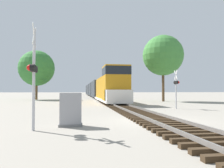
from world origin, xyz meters
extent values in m
plane|color=gray|center=(0.00, 0.00, 0.00)|extent=(400.00, 400.00, 0.00)
cube|color=#382819|center=(0.00, -5.70, 0.08)|extent=(2.60, 0.22, 0.16)
cube|color=#382819|center=(0.00, -5.10, 0.08)|extent=(2.60, 0.22, 0.16)
cube|color=#382819|center=(0.00, -4.50, 0.08)|extent=(2.60, 0.22, 0.16)
cube|color=#382819|center=(0.00, -3.90, 0.08)|extent=(2.60, 0.22, 0.16)
cube|color=#382819|center=(0.00, -3.30, 0.08)|extent=(2.60, 0.22, 0.16)
cube|color=#382819|center=(0.00, -2.70, 0.08)|extent=(2.60, 0.22, 0.16)
cube|color=#382819|center=(0.00, -2.10, 0.08)|extent=(2.60, 0.22, 0.16)
cube|color=#382819|center=(0.00, -1.50, 0.08)|extent=(2.60, 0.22, 0.16)
cube|color=#382819|center=(0.00, -0.90, 0.08)|extent=(2.60, 0.22, 0.16)
cube|color=#382819|center=(0.00, -0.30, 0.08)|extent=(2.60, 0.22, 0.16)
cube|color=#382819|center=(0.00, 0.30, 0.08)|extent=(2.60, 0.22, 0.16)
cube|color=#382819|center=(0.00, 0.90, 0.08)|extent=(2.60, 0.22, 0.16)
cube|color=#382819|center=(0.00, 1.50, 0.08)|extent=(2.60, 0.22, 0.16)
cube|color=#382819|center=(0.00, 2.10, 0.08)|extent=(2.60, 0.22, 0.16)
cube|color=#382819|center=(0.00, 2.70, 0.08)|extent=(2.60, 0.22, 0.16)
cube|color=#382819|center=(0.00, 3.30, 0.08)|extent=(2.60, 0.22, 0.16)
cube|color=#382819|center=(0.00, 3.90, 0.08)|extent=(2.60, 0.22, 0.16)
cube|color=#382819|center=(0.00, 4.50, 0.08)|extent=(2.60, 0.22, 0.16)
cube|color=#382819|center=(0.00, 5.10, 0.08)|extent=(2.60, 0.22, 0.16)
cube|color=#382819|center=(0.00, 5.70, 0.08)|extent=(2.60, 0.22, 0.16)
cube|color=#382819|center=(0.00, 6.30, 0.08)|extent=(2.60, 0.22, 0.16)
cube|color=#382819|center=(0.00, 6.90, 0.08)|extent=(2.60, 0.22, 0.16)
cube|color=#382819|center=(0.00, 7.50, 0.08)|extent=(2.60, 0.22, 0.16)
cube|color=#382819|center=(0.00, 8.10, 0.08)|extent=(2.60, 0.22, 0.16)
cube|color=#382819|center=(0.00, 8.70, 0.08)|extent=(2.60, 0.22, 0.16)
cube|color=#382819|center=(0.00, 9.30, 0.08)|extent=(2.60, 0.22, 0.16)
cube|color=#382819|center=(0.00, 9.90, 0.08)|extent=(2.60, 0.22, 0.16)
cube|color=#382819|center=(0.00, 10.50, 0.08)|extent=(2.60, 0.22, 0.16)
cube|color=#382819|center=(0.00, 11.10, 0.08)|extent=(2.60, 0.22, 0.16)
cube|color=#382819|center=(0.00, 11.70, 0.08)|extent=(2.60, 0.22, 0.16)
cube|color=#382819|center=(0.00, 12.30, 0.08)|extent=(2.60, 0.22, 0.16)
cube|color=#382819|center=(0.00, 12.90, 0.08)|extent=(2.60, 0.22, 0.16)
cube|color=#382819|center=(0.00, 13.50, 0.08)|extent=(2.60, 0.22, 0.16)
cube|color=#382819|center=(0.00, 14.10, 0.08)|extent=(2.60, 0.22, 0.16)
cube|color=#382819|center=(0.00, 14.70, 0.08)|extent=(2.60, 0.22, 0.16)
cube|color=#382819|center=(0.00, 15.30, 0.08)|extent=(2.60, 0.22, 0.16)
cube|color=#382819|center=(0.00, 15.90, 0.08)|extent=(2.60, 0.22, 0.16)
cube|color=#382819|center=(0.00, 16.50, 0.08)|extent=(2.60, 0.22, 0.16)
cube|color=#382819|center=(0.00, 17.10, 0.08)|extent=(2.60, 0.22, 0.16)
cube|color=#382819|center=(0.00, 17.70, 0.08)|extent=(2.60, 0.22, 0.16)
cube|color=#382819|center=(0.00, 18.30, 0.08)|extent=(2.60, 0.22, 0.16)
cube|color=#382819|center=(0.00, 18.90, 0.08)|extent=(2.60, 0.22, 0.16)
cube|color=#382819|center=(0.00, 19.50, 0.08)|extent=(2.60, 0.22, 0.16)
cube|color=slate|center=(-0.72, 0.00, 0.23)|extent=(0.07, 160.00, 0.15)
cube|color=slate|center=(0.72, 0.00, 0.23)|extent=(0.07, 160.00, 0.15)
cube|color=#B77A14|center=(0.00, 21.37, 1.94)|extent=(2.39, 11.81, 3.27)
cube|color=#B77A14|center=(0.00, 13.10, 2.40)|extent=(2.81, 3.71, 4.19)
cube|color=black|center=(0.00, 13.10, 3.89)|extent=(2.83, 3.75, 0.92)
cube|color=white|center=(0.00, 11.24, 1.04)|extent=(2.81, 1.69, 1.47)
cube|color=white|center=(0.00, 18.83, 0.43)|extent=(2.86, 16.54, 0.24)
cube|color=black|center=(0.00, 13.35, 0.50)|extent=(1.58, 2.20, 1.00)
cube|color=black|center=(0.00, 24.32, 0.50)|extent=(1.58, 2.20, 1.00)
cube|color=#2D3338|center=(0.00, 35.42, 2.02)|extent=(2.67, 12.64, 3.42)
cube|color=black|center=(0.00, 31.31, 0.45)|extent=(1.58, 2.20, 0.90)
cube|color=black|center=(0.00, 39.53, 0.45)|extent=(1.58, 2.20, 0.90)
cube|color=#2D3338|center=(0.00, 49.89, 2.02)|extent=(2.67, 12.64, 3.42)
cube|color=black|center=(0.00, 45.78, 0.45)|extent=(1.58, 2.20, 0.90)
cube|color=black|center=(0.00, 53.99, 0.45)|extent=(1.58, 2.20, 0.90)
cube|color=#2D3338|center=(0.00, 64.35, 2.02)|extent=(2.67, 12.64, 3.42)
cube|color=black|center=(0.00, 60.25, 0.45)|extent=(1.58, 2.20, 0.90)
cube|color=black|center=(0.00, 68.46, 0.45)|extent=(1.58, 2.20, 0.90)
cube|color=#2D3338|center=(0.00, 78.82, 2.02)|extent=(2.67, 12.64, 3.42)
cube|color=black|center=(0.00, 74.71, 0.45)|extent=(1.58, 2.20, 0.90)
cube|color=black|center=(0.00, 82.93, 0.45)|extent=(1.58, 2.20, 0.90)
cylinder|color=#B7B7BC|center=(-6.05, -2.11, 2.15)|extent=(0.12, 0.12, 4.31)
cube|color=white|center=(-6.05, -2.11, 4.01)|extent=(0.07, 0.93, 0.93)
cube|color=white|center=(-6.05, -2.11, 4.01)|extent=(0.07, 0.93, 0.93)
cube|color=black|center=(-6.05, -2.11, 2.60)|extent=(0.10, 0.86, 0.06)
cylinder|color=black|center=(-6.07, -1.76, 2.60)|extent=(0.19, 0.31, 0.30)
sphere|color=red|center=(-6.17, -1.76, 2.60)|extent=(0.26, 0.26, 0.26)
cylinder|color=black|center=(-6.05, -2.11, 2.60)|extent=(0.19, 0.31, 0.30)
sphere|color=red|center=(-6.15, -2.11, 2.60)|extent=(0.26, 0.26, 0.26)
cylinder|color=black|center=(-6.04, -2.46, 2.60)|extent=(0.19, 0.31, 0.30)
sphere|color=red|center=(-6.14, -2.46, 2.60)|extent=(0.26, 0.26, 0.26)
cube|color=white|center=(-6.05, -2.11, 3.46)|extent=(0.04, 0.32, 0.20)
cylinder|color=#B7B7BC|center=(4.70, 7.40, 1.71)|extent=(0.12, 0.12, 3.43)
cube|color=white|center=(4.70, 7.40, 3.13)|extent=(0.18, 0.92, 0.93)
cube|color=white|center=(4.70, 7.40, 3.13)|extent=(0.18, 0.92, 0.93)
cube|color=black|center=(4.70, 7.40, 2.43)|extent=(0.20, 0.86, 0.06)
cylinder|color=black|center=(4.64, 7.05, 2.43)|extent=(0.23, 0.32, 0.30)
sphere|color=red|center=(4.74, 7.04, 2.43)|extent=(0.26, 0.26, 0.26)
cylinder|color=black|center=(4.70, 7.40, 2.43)|extent=(0.23, 0.32, 0.30)
sphere|color=red|center=(4.80, 7.38, 2.43)|extent=(0.26, 0.26, 0.26)
cylinder|color=black|center=(4.76, 7.74, 2.43)|extent=(0.23, 0.32, 0.30)
sphere|color=red|center=(4.85, 7.73, 2.43)|extent=(0.26, 0.26, 0.26)
cube|color=white|center=(4.70, 7.40, 2.58)|extent=(0.08, 0.32, 0.20)
cube|color=slate|center=(-4.55, -1.22, 0.06)|extent=(1.10, 0.58, 0.12)
cube|color=#939399|center=(-4.55, -1.22, 0.85)|extent=(1.00, 0.52, 1.45)
cylinder|color=brown|center=(8.77, 20.69, 2.64)|extent=(0.40, 0.40, 5.29)
sphere|color=#3D7F38|center=(8.77, 20.69, 7.18)|extent=(6.31, 6.31, 6.31)
cylinder|color=brown|center=(-11.99, 30.31, 1.93)|extent=(0.42, 0.42, 3.87)
sphere|color=#337533|center=(-11.99, 30.31, 5.84)|extent=(6.56, 6.56, 6.56)
camera|label=1|loc=(-4.16, -11.67, 1.68)|focal=35.00mm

